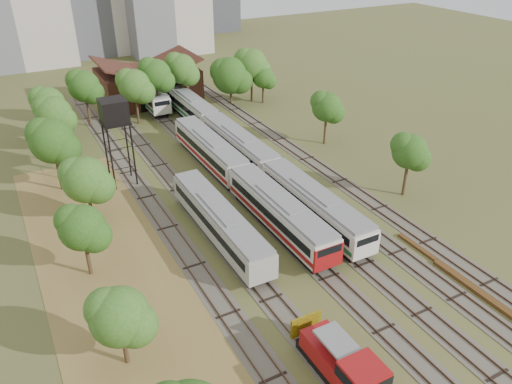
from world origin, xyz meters
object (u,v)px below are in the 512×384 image
railcar_red_set (241,178)px  railcar_green_set (239,146)px  shunter_locomotive (345,368)px  water_tower (114,114)px

railcar_red_set → railcar_green_set: size_ratio=0.66×
railcar_red_set → shunter_locomotive: (-6.00, -27.52, -0.35)m
railcar_red_set → water_tower: 16.06m
water_tower → railcar_green_set: bearing=-2.6°
railcar_red_set → railcar_green_set: railcar_red_set is taller
railcar_red_set → shunter_locomotive: 28.17m
railcar_green_set → shunter_locomotive: (-10.00, -35.99, -0.30)m
railcar_green_set → shunter_locomotive: railcar_green_set is taller
railcar_red_set → railcar_green_set: (4.00, 8.47, -0.05)m
railcar_green_set → water_tower: (-15.29, 0.70, 6.84)m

